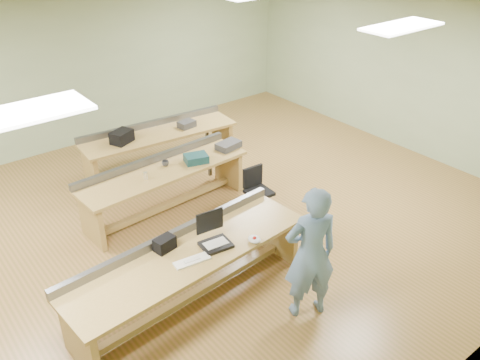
{
  "coord_description": "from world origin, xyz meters",
  "views": [
    {
      "loc": [
        -3.4,
        -5.52,
        4.48
      ],
      "look_at": [
        0.49,
        -0.6,
        0.95
      ],
      "focal_mm": 38.0,
      "sensor_mm": 36.0,
      "label": 1
    }
  ],
  "objects_px": {
    "workbench_back": "(159,142)",
    "person": "(310,254)",
    "camera_bag": "(165,244)",
    "parts_bin_teal": "(196,158)",
    "parts_bin_grey": "(228,145)",
    "laptop_base": "(216,245)",
    "task_chair": "(257,198)",
    "workbench_mid": "(164,180)",
    "drinks_can": "(146,176)",
    "workbench_front": "(189,264)",
    "mug": "(165,163)"
  },
  "relations": [
    {
      "from": "task_chair",
      "to": "workbench_mid",
      "type": "bearing_deg",
      "value": 140.69
    },
    {
      "from": "person",
      "to": "task_chair",
      "type": "bearing_deg",
      "value": -91.83
    },
    {
      "from": "laptop_base",
      "to": "task_chair",
      "type": "height_order",
      "value": "task_chair"
    },
    {
      "from": "parts_bin_grey",
      "to": "laptop_base",
      "type": "bearing_deg",
      "value": -130.43
    },
    {
      "from": "workbench_back",
      "to": "camera_bag",
      "type": "xyz_separation_m",
      "value": [
        -1.71,
        -3.09,
        0.28
      ]
    },
    {
      "from": "workbench_mid",
      "to": "mug",
      "type": "relative_size",
      "value": 25.52
    },
    {
      "from": "workbench_mid",
      "to": "person",
      "type": "relative_size",
      "value": 1.62
    },
    {
      "from": "workbench_front",
      "to": "workbench_back",
      "type": "height_order",
      "value": "same"
    },
    {
      "from": "person",
      "to": "workbench_back",
      "type": "bearing_deg",
      "value": -74.05
    },
    {
      "from": "parts_bin_teal",
      "to": "parts_bin_grey",
      "type": "relative_size",
      "value": 0.88
    },
    {
      "from": "mug",
      "to": "drinks_can",
      "type": "distance_m",
      "value": 0.49
    },
    {
      "from": "task_chair",
      "to": "parts_bin_teal",
      "type": "xyz_separation_m",
      "value": [
        -0.55,
        0.88,
        0.52
      ]
    },
    {
      "from": "workbench_front",
      "to": "drinks_can",
      "type": "distance_m",
      "value": 1.98
    },
    {
      "from": "workbench_mid",
      "to": "camera_bag",
      "type": "bearing_deg",
      "value": -123.2
    },
    {
      "from": "camera_bag",
      "to": "parts_bin_teal",
      "type": "distance_m",
      "value": 2.31
    },
    {
      "from": "laptop_base",
      "to": "parts_bin_grey",
      "type": "xyz_separation_m",
      "value": [
        1.78,
        2.08,
        0.04
      ]
    },
    {
      "from": "workbench_front",
      "to": "parts_bin_teal",
      "type": "bearing_deg",
      "value": 49.29
    },
    {
      "from": "person",
      "to": "drinks_can",
      "type": "xyz_separation_m",
      "value": [
        -0.52,
        2.94,
        -0.07
      ]
    },
    {
      "from": "laptop_base",
      "to": "drinks_can",
      "type": "xyz_separation_m",
      "value": [
        0.16,
        2.01,
        0.04
      ]
    },
    {
      "from": "workbench_front",
      "to": "person",
      "type": "bearing_deg",
      "value": -50.26
    },
    {
      "from": "workbench_front",
      "to": "task_chair",
      "type": "xyz_separation_m",
      "value": [
        1.94,
        1.01,
        -0.27
      ]
    },
    {
      "from": "laptop_base",
      "to": "camera_bag",
      "type": "height_order",
      "value": "camera_bag"
    },
    {
      "from": "workbench_back",
      "to": "person",
      "type": "bearing_deg",
      "value": -91.72
    },
    {
      "from": "camera_bag",
      "to": "task_chair",
      "type": "height_order",
      "value": "camera_bag"
    },
    {
      "from": "laptop_base",
      "to": "parts_bin_teal",
      "type": "xyz_separation_m",
      "value": [
        1.07,
        2.0,
        0.04
      ]
    },
    {
      "from": "workbench_back",
      "to": "laptop_base",
      "type": "height_order",
      "value": "workbench_back"
    },
    {
      "from": "camera_bag",
      "to": "parts_bin_teal",
      "type": "xyz_separation_m",
      "value": [
        1.59,
        1.68,
        -0.02
      ]
    },
    {
      "from": "workbench_front",
      "to": "task_chair",
      "type": "distance_m",
      "value": 2.21
    },
    {
      "from": "workbench_mid",
      "to": "drinks_can",
      "type": "xyz_separation_m",
      "value": [
        -0.37,
        -0.12,
        0.25
      ]
    },
    {
      "from": "camera_bag",
      "to": "parts_bin_grey",
      "type": "bearing_deg",
      "value": 26.88
    },
    {
      "from": "parts_bin_teal",
      "to": "mug",
      "type": "bearing_deg",
      "value": 157.08
    },
    {
      "from": "person",
      "to": "parts_bin_teal",
      "type": "distance_m",
      "value": 2.96
    },
    {
      "from": "laptop_base",
      "to": "task_chair",
      "type": "xyz_separation_m",
      "value": [
        1.61,
        1.12,
        -0.48
      ]
    },
    {
      "from": "person",
      "to": "parts_bin_grey",
      "type": "relative_size",
      "value": 4.28
    },
    {
      "from": "workbench_mid",
      "to": "parts_bin_grey",
      "type": "xyz_separation_m",
      "value": [
        1.25,
        -0.04,
        0.25
      ]
    },
    {
      "from": "workbench_front",
      "to": "parts_bin_grey",
      "type": "xyz_separation_m",
      "value": [
        2.11,
        1.97,
        0.24
      ]
    },
    {
      "from": "laptop_base",
      "to": "parts_bin_grey",
      "type": "bearing_deg",
      "value": 56.81
    },
    {
      "from": "laptop_base",
      "to": "parts_bin_teal",
      "type": "distance_m",
      "value": 2.27
    },
    {
      "from": "laptop_base",
      "to": "mug",
      "type": "bearing_deg",
      "value": 81.71
    },
    {
      "from": "mug",
      "to": "laptop_base",
      "type": "bearing_deg",
      "value": -105.54
    },
    {
      "from": "person",
      "to": "drinks_can",
      "type": "height_order",
      "value": "person"
    },
    {
      "from": "workbench_front",
      "to": "laptop_base",
      "type": "relative_size",
      "value": 9.0
    },
    {
      "from": "mug",
      "to": "drinks_can",
      "type": "xyz_separation_m",
      "value": [
        -0.45,
        -0.18,
        0.01
      ]
    },
    {
      "from": "camera_bag",
      "to": "person",
      "type": "bearing_deg",
      "value": -56.91
    },
    {
      "from": "laptop_base",
      "to": "drinks_can",
      "type": "distance_m",
      "value": 2.02
    },
    {
      "from": "workbench_back",
      "to": "parts_bin_teal",
      "type": "distance_m",
      "value": 1.43
    },
    {
      "from": "person",
      "to": "laptop_base",
      "type": "distance_m",
      "value": 1.15
    },
    {
      "from": "parts_bin_teal",
      "to": "mug",
      "type": "distance_m",
      "value": 0.5
    },
    {
      "from": "task_chair",
      "to": "parts_bin_grey",
      "type": "distance_m",
      "value": 1.11
    },
    {
      "from": "workbench_back",
      "to": "camera_bag",
      "type": "height_order",
      "value": "camera_bag"
    }
  ]
}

